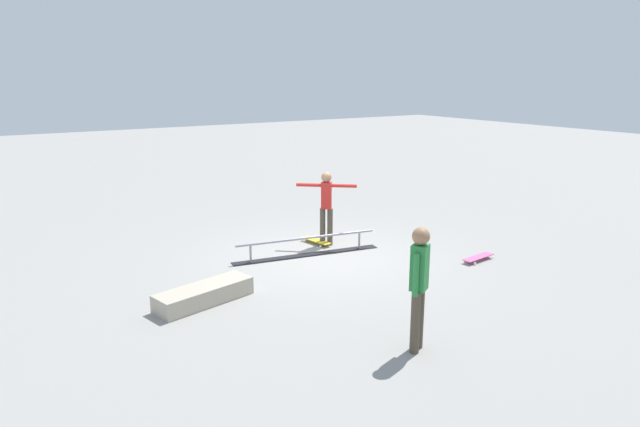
% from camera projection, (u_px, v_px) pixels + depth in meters
% --- Properties ---
extents(ground_plane, '(60.00, 60.00, 0.00)m').
position_uv_depth(ground_plane, '(323.00, 257.00, 11.53)').
color(ground_plane, gray).
extents(grind_rail, '(3.17, 0.79, 0.40)m').
position_uv_depth(grind_rail, '(307.00, 247.00, 11.57)').
color(grind_rail, black).
rests_on(grind_rail, ground_plane).
extents(skate_ledge, '(1.74, 0.88, 0.29)m').
position_uv_depth(skate_ledge, '(204.00, 294.00, 9.17)').
color(skate_ledge, '#B2A893').
rests_on(skate_ledge, ground_plane).
extents(skater_main, '(1.05, 0.90, 1.62)m').
position_uv_depth(skater_main, '(326.00, 203.00, 12.11)').
color(skater_main, brown).
rests_on(skater_main, ground_plane).
extents(skateboard_main, '(0.35, 0.82, 0.09)m').
position_uv_depth(skateboard_main, '(316.00, 241.00, 12.38)').
color(skateboard_main, yellow).
rests_on(skateboard_main, ground_plane).
extents(bystander_green_shirt, '(0.38, 0.29, 1.74)m').
position_uv_depth(bystander_green_shirt, '(419.00, 282.00, 7.40)').
color(bystander_green_shirt, brown).
rests_on(bystander_green_shirt, ground_plane).
extents(loose_skateboard_pink, '(0.82, 0.33, 0.09)m').
position_uv_depth(loose_skateboard_pink, '(478.00, 257.00, 11.26)').
color(loose_skateboard_pink, '#E05993').
rests_on(loose_skateboard_pink, ground_plane).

